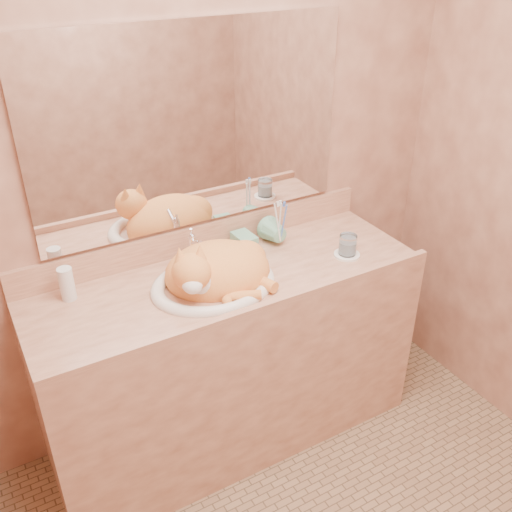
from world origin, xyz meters
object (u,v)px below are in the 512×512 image
toothbrush_cup (281,237)px  soap_dispenser (251,238)px  vanity_counter (231,360)px  water_glass (348,245)px  sink_basin (213,269)px  cat (215,269)px

toothbrush_cup → soap_dispenser: bearing=-179.6°
vanity_counter → water_glass: size_ratio=18.37×
toothbrush_cup → water_glass: size_ratio=1.29×
sink_basin → cat: (0.01, 0.01, -0.01)m
vanity_counter → soap_dispenser: bearing=33.2°
vanity_counter → sink_basin: sink_basin is taller
vanity_counter → cat: 0.50m
sink_basin → soap_dispenser: bearing=22.5°
sink_basin → water_glass: 0.60m
sink_basin → soap_dispenser: 0.27m
vanity_counter → cat: size_ratio=3.78×
water_glass → toothbrush_cup: bearing=136.0°
water_glass → cat: bearing=172.4°
vanity_counter → sink_basin: size_ratio=3.26×
cat → soap_dispenser: 0.26m
sink_basin → soap_dispenser: size_ratio=2.87×
toothbrush_cup → water_glass: (0.21, -0.20, 0.00)m
cat → soap_dispenser: bearing=42.3°
sink_basin → cat: cat is taller
vanity_counter → sink_basin: bearing=-165.1°
soap_dispenser → cat: bearing=-154.8°
soap_dispenser → water_glass: size_ratio=1.96×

